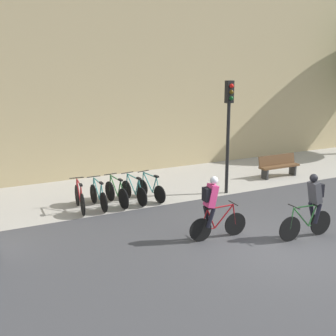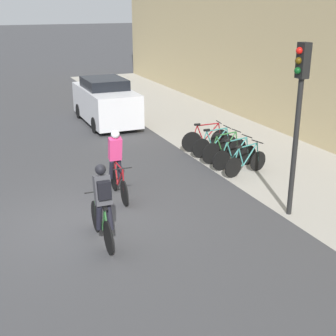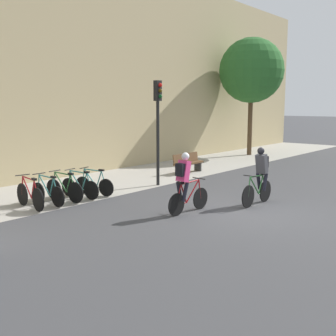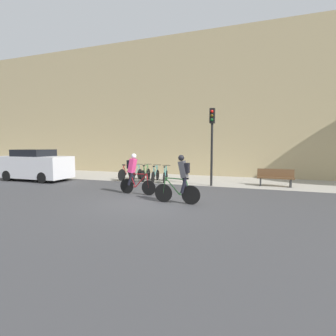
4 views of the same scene
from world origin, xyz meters
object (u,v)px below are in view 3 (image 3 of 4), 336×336
object	(u,v)px
parked_bike_3	(80,187)
bench	(188,163)
cyclist_grey	(260,174)
parked_bike_0	(30,195)
parked_bike_1	(48,192)
parked_bike_4	(94,184)
cyclist_pink	(185,181)
parked_bike_2	(64,189)
traffic_light_pole	(158,114)

from	to	relation	value
parked_bike_3	bench	distance (m)	6.52
cyclist_grey	parked_bike_0	bearing A→B (deg)	134.93
parked_bike_1	parked_bike_4	distance (m)	1.87
cyclist_pink	parked_bike_3	size ratio (longest dim) A/B	1.07
cyclist_pink	parked_bike_1	distance (m)	4.39
parked_bike_2	parked_bike_3	world-z (taller)	parked_bike_2
parked_bike_3	traffic_light_pole	xyz separation A→B (m)	(3.38, -0.52, 2.35)
parked_bike_0	parked_bike_3	bearing A→B (deg)	-0.03
parked_bike_0	parked_bike_4	bearing A→B (deg)	-0.02
parked_bike_0	parked_bike_2	size ratio (longest dim) A/B	1.03
parked_bike_2	traffic_light_pole	bearing A→B (deg)	-7.43
parked_bike_0	parked_bike_2	xyz separation A→B (m)	(1.25, 0.00, -0.01)
cyclist_grey	parked_bike_3	bearing A→B (deg)	121.92
parked_bike_0	cyclist_pink	bearing A→B (deg)	-57.52
cyclist_grey	parked_bike_1	world-z (taller)	cyclist_grey
parked_bike_0	parked_bike_2	bearing A→B (deg)	0.01
cyclist_grey	cyclist_pink	bearing A→B (deg)	156.77
bench	parked_bike_4	bearing A→B (deg)	-175.95
parked_bike_0	traffic_light_pole	world-z (taller)	traffic_light_pole
parked_bike_2	cyclist_pink	bearing A→B (deg)	-72.30
parked_bike_1	bench	size ratio (longest dim) A/B	0.93
cyclist_pink	traffic_light_pole	world-z (taller)	traffic_light_pole
cyclist_pink	traffic_light_pole	bearing A→B (deg)	51.14
parked_bike_3	bench	size ratio (longest dim) A/B	0.92
parked_bike_4	traffic_light_pole	xyz separation A→B (m)	(2.75, -0.52, 2.36)
parked_bike_2	traffic_light_pole	size ratio (longest dim) A/B	0.42
parked_bike_0	bench	size ratio (longest dim) A/B	0.97
parked_bike_4	traffic_light_pole	size ratio (longest dim) A/B	0.40
parked_bike_1	traffic_light_pole	bearing A→B (deg)	-6.43
parked_bike_0	traffic_light_pole	xyz separation A→B (m)	(5.25, -0.52, 2.33)
parked_bike_4	traffic_light_pole	bearing A→B (deg)	-10.71
bench	parked_bike_1	bearing A→B (deg)	-176.93
parked_bike_2	bench	size ratio (longest dim) A/B	0.94
parked_bike_1	parked_bike_3	xyz separation A→B (m)	(1.25, -0.00, -0.00)
bench	parked_bike_3	bearing A→B (deg)	-176.34
parked_bike_3	parked_bike_4	size ratio (longest dim) A/B	1.04
traffic_light_pole	bench	size ratio (longest dim) A/B	2.23
cyclist_grey	parked_bike_2	bearing A→B (deg)	126.79
cyclist_pink	parked_bike_4	world-z (taller)	cyclist_pink
cyclist_grey	parked_bike_0	distance (m)	7.08
parked_bike_2	traffic_light_pole	world-z (taller)	traffic_light_pole
parked_bike_0	traffic_light_pole	distance (m)	5.76
cyclist_grey	parked_bike_1	size ratio (longest dim) A/B	1.08
parked_bike_2	parked_bike_4	distance (m)	1.25
cyclist_grey	parked_bike_2	size ratio (longest dim) A/B	1.07
cyclist_pink	traffic_light_pole	size ratio (longest dim) A/B	0.44
cyclist_grey	traffic_light_pole	bearing A→B (deg)	86.62
parked_bike_4	bench	distance (m)	5.90
parked_bike_2	traffic_light_pole	distance (m)	4.66
parked_bike_3	parked_bike_4	xyz separation A→B (m)	(0.62, 0.00, -0.01)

